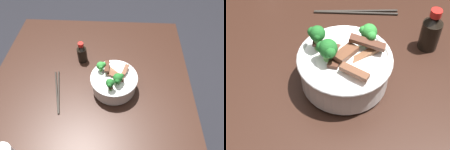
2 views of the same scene
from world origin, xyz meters
The scene contains 4 objects.
dining_table centered at (0.00, 0.00, 0.71)m, with size 1.14×0.94×0.82m.
rice_bowl centered at (-0.05, 0.11, 0.88)m, with size 0.21×0.21×0.14m.
chopsticks_pair centered at (-0.02, -0.14, 0.83)m, with size 0.23×0.07×0.01m.
soy_sauce_bottle centered at (-0.23, -0.06, 0.87)m, with size 0.05×0.05×0.12m.
Camera 1 is at (0.50, 0.13, 1.57)m, focal length 32.35 mm.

